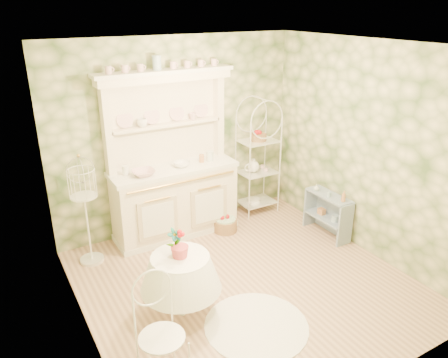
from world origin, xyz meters
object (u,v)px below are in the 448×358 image
round_table (181,289)px  cafe_chair (162,338)px  bakers_rack (258,161)px  birdcage_stand (86,210)px  side_shelf (327,216)px  kitchen_dresser (173,158)px  floor_basket (225,225)px

round_table → cafe_chair: cafe_chair is taller
bakers_rack → round_table: 2.74m
round_table → birdcage_stand: 1.68m
bakers_rack → birdcage_stand: size_ratio=1.15×
side_shelf → cafe_chair: cafe_chair is taller
bakers_rack → side_shelf: bearing=-69.8°
kitchen_dresser → floor_basket: 1.26m
birdcage_stand → kitchen_dresser: bearing=6.3°
bakers_rack → cafe_chair: size_ratio=1.90×
side_shelf → floor_basket: (-1.20, 0.80, -0.18)m
birdcage_stand → floor_basket: bearing=-5.2°
round_table → kitchen_dresser: bearing=67.6°
kitchen_dresser → floor_basket: size_ratio=7.77×
round_table → side_shelf: bearing=12.4°
bakers_rack → floor_basket: bearing=-156.6°
cafe_chair → birdcage_stand: size_ratio=0.61×
bakers_rack → side_shelf: size_ratio=2.57×
bakers_rack → round_table: size_ratio=2.55×
round_table → birdcage_stand: (-0.56, 1.53, 0.40)m
bakers_rack → floor_basket: 1.12m
round_table → cafe_chair: 0.86m
round_table → cafe_chair: bearing=-125.8°
kitchen_dresser → side_shelf: size_ratio=3.51×
kitchen_dresser → side_shelf: bearing=-31.2°
kitchen_dresser → birdcage_stand: (-1.25, -0.14, -0.42)m
round_table → birdcage_stand: size_ratio=0.45×
kitchen_dresser → floor_basket: (0.63, -0.31, -1.05)m
kitchen_dresser → birdcage_stand: 1.32m
round_table → bakers_rack: bearing=39.0°
birdcage_stand → bakers_rack: bearing=3.6°
kitchen_dresser → cafe_chair: 2.73m
side_shelf → cafe_chair: 3.27m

